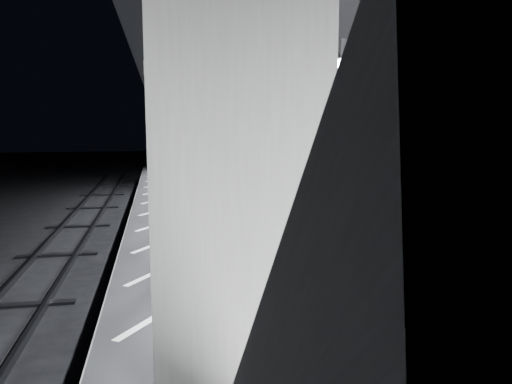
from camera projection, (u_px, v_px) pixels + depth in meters
name	position (u px, v px, depth m)	size (l,w,h in m)	color
ground	(308.00, 379.00, 7.42)	(120.00, 120.00, 0.00)	black
platform	(308.00, 348.00, 7.35)	(6.00, 50.00, 1.00)	black
hazard_stripes_left	(137.00, 328.00, 6.81)	(1.00, 48.00, 0.01)	silver
hazard_stripes_right	(460.00, 303.00, 7.74)	(1.00, 48.00, 0.01)	silver
canopy	(313.00, 65.00, 6.76)	(5.40, 49.00, 4.65)	silver
bench_mid	(368.00, 361.00, 4.79)	(1.03, 1.91, 0.98)	black
bench_far	(228.00, 189.00, 17.23)	(1.00, 1.84, 0.95)	black
bench_extra	(197.00, 173.00, 23.05)	(0.82, 1.60, 0.83)	black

